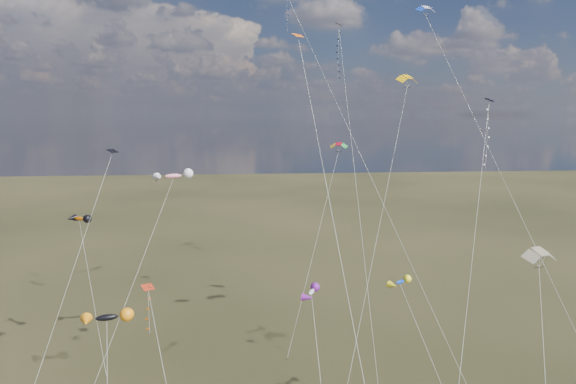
{
  "coord_description": "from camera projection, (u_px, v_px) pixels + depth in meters",
  "views": [
    {
      "loc": [
        -4.65,
        -30.54,
        26.34
      ],
      "look_at": [
        0.0,
        18.0,
        19.0
      ],
      "focal_mm": 32.0,
      "sensor_mm": 36.0,
      "label": 1
    }
  ],
  "objects": [
    {
      "name": "parafoil_tricolor",
      "position": [
        338.0,
        145.0,
        66.64
      ],
      "size": [
        9.35,
        14.71,
        23.17
      ],
      "color": "gold",
      "rests_on": "ground"
    },
    {
      "name": "diamond_navy_right",
      "position": [
        486.0,
        150.0,
        44.04
      ],
      "size": [
        10.2,
        17.12,
        27.78
      ],
      "color": "#12114F",
      "rests_on": "ground"
    },
    {
      "name": "diamond_red_low",
      "position": [
        150.0,
        316.0,
        40.92
      ],
      "size": [
        4.08,
        7.8,
        12.91
      ],
      "color": "#B72E13",
      "rests_on": "ground"
    },
    {
      "name": "novelty_orange_black",
      "position": [
        79.0,
        219.0,
        57.34
      ],
      "size": [
        5.72,
        9.28,
        15.39
      ],
      "color": "#C15604",
      "rests_on": "ground"
    },
    {
      "name": "diamond_black_mid",
      "position": [
        88.0,
        225.0,
        46.23
      ],
      "size": [
        6.58,
        13.22,
        23.11
      ],
      "color": "black",
      "rests_on": "ground"
    },
    {
      "name": "diamond_orange_center",
      "position": [
        324.0,
        170.0,
        37.92
      ],
      "size": [
        3.68,
        25.73,
        33.36
      ],
      "color": "orange",
      "rests_on": "ground"
    },
    {
      "name": "novelty_black_orange",
      "position": [
        107.0,
        318.0,
        37.85
      ],
      "size": [
        3.34,
        9.36,
        12.06
      ],
      "color": "black",
      "rests_on": "ground"
    },
    {
      "name": "novelty_white_purple",
      "position": [
        312.0,
        293.0,
        36.82
      ],
      "size": [
        1.53,
        8.98,
        14.12
      ],
      "color": "white",
      "rests_on": "ground"
    },
    {
      "name": "novelty_blue_yellow",
      "position": [
        401.0,
        283.0,
        43.87
      ],
      "size": [
        4.99,
        8.73,
        12.6
      ],
      "color": "#0C39BC",
      "rests_on": "ground"
    },
    {
      "name": "parafoil_striped",
      "position": [
        540.0,
        252.0,
        34.74
      ],
      "size": [
        6.19,
        12.73,
        17.79
      ],
      "color": "#E79F09",
      "rests_on": "ground"
    },
    {
      "name": "diamond_black_high",
      "position": [
        340.0,
        67.0,
        61.98
      ],
      "size": [
        1.24,
        21.48,
        37.5
      ],
      "color": "black",
      "rests_on": "ground"
    },
    {
      "name": "diamond_navy_tall",
      "position": [
        301.0,
        39.0,
        64.25
      ],
      "size": [
        16.22,
        23.79,
        41.74
      ],
      "color": "#0F1A49",
      "rests_on": "ground"
    },
    {
      "name": "parafoil_blue_white",
      "position": [
        428.0,
        11.0,
        51.69
      ],
      "size": [
        11.12,
        22.34,
        37.66
      ],
      "color": "#103ABA",
      "rests_on": "ground"
    },
    {
      "name": "parafoil_yellow",
      "position": [
        407.0,
        78.0,
        57.25
      ],
      "size": [
        13.15,
        21.37,
        31.24
      ],
      "color": "#D99F06",
      "rests_on": "ground"
    },
    {
      "name": "novelty_redwhite_stripe",
      "position": [
        173.0,
        176.0,
        55.94
      ],
      "size": [
        8.8,
        16.64,
        20.43
      ],
      "color": "red",
      "rests_on": "ground"
    }
  ]
}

